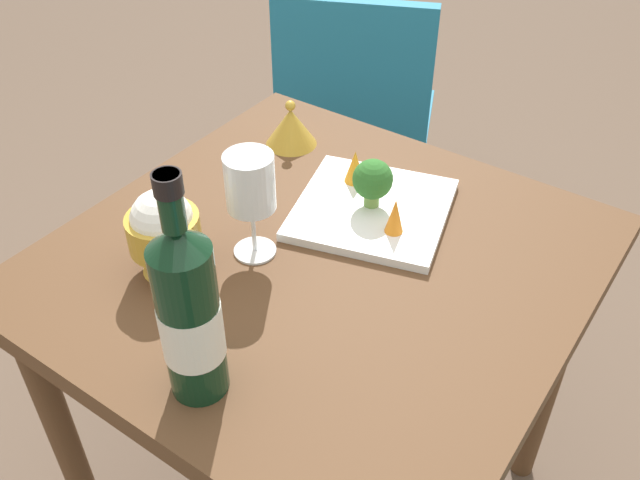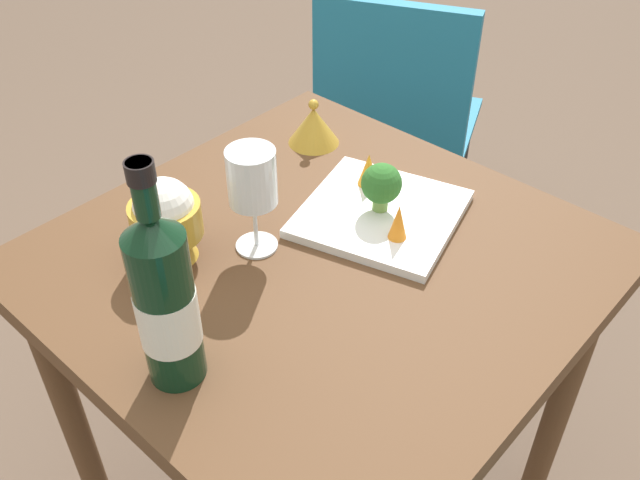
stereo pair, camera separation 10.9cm
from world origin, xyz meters
name	(u,v)px [view 1 (the left image)]	position (x,y,z in m)	size (l,w,h in m)	color
dining_table	(320,299)	(0.00, 0.00, 0.62)	(0.79, 0.79, 0.72)	brown
chair_by_wall	(355,108)	(0.40, -0.74, 0.53)	(0.53, 0.53, 0.85)	teal
wine_bottle	(189,314)	(-0.02, 0.30, 0.85)	(0.08, 0.08, 0.33)	black
wine_glass	(250,185)	(0.09, 0.05, 0.85)	(0.08, 0.08, 0.18)	white
rice_bowl	(164,231)	(0.17, 0.16, 0.80)	(0.11, 0.11, 0.14)	gold
rice_bowl_lid	(291,127)	(0.24, -0.24, 0.76)	(0.10, 0.10, 0.09)	gold
serving_plate	(372,209)	(-0.01, -0.14, 0.73)	(0.31, 0.31, 0.02)	white
broccoli_floret	(373,180)	(-0.01, -0.14, 0.79)	(0.07, 0.07, 0.09)	#729E4C
carrot_garnish_left	(395,216)	(-0.07, -0.10, 0.77)	(0.03, 0.03, 0.06)	orange
carrot_garnish_right	(355,166)	(0.06, -0.19, 0.77)	(0.04, 0.04, 0.06)	orange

